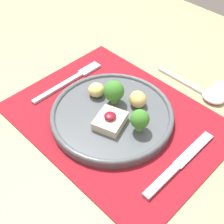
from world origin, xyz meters
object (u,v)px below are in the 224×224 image
object	(u,v)px
knife	(175,168)
spoon	(207,94)
dinner_plate	(113,113)
fork	(72,79)

from	to	relation	value
knife	spoon	size ratio (longest dim) A/B	1.08
knife	dinner_plate	bearing A→B (deg)	176.04
fork	spoon	world-z (taller)	spoon
dinner_plate	knife	world-z (taller)	dinner_plate
dinner_plate	spoon	bearing A→B (deg)	63.55
spoon	fork	bearing A→B (deg)	-142.83
dinner_plate	spoon	world-z (taller)	dinner_plate
fork	knife	size ratio (longest dim) A/B	1.00
fork	dinner_plate	bearing A→B (deg)	-6.12
dinner_plate	spoon	size ratio (longest dim) A/B	1.43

